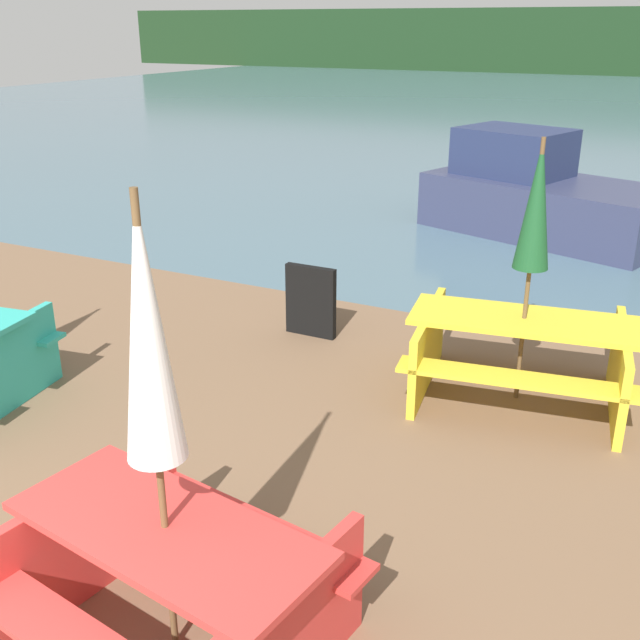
# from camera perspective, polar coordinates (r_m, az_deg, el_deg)

# --- Properties ---
(water) EXTENTS (60.00, 50.00, 0.00)m
(water) POSITION_cam_1_polar(r_m,az_deg,el_deg) (32.75, 22.77, 14.73)
(water) COLOR slate
(water) RESTS_ON ground_plane
(picnic_table_red) EXTENTS (1.84, 1.61, 0.76)m
(picnic_table_red) POSITION_cam_1_polar(r_m,az_deg,el_deg) (4.06, -11.41, -18.54)
(picnic_table_red) COLOR red
(picnic_table_red) RESTS_ON ground_plane
(picnic_table_yellow) EXTENTS (2.07, 1.65, 0.74)m
(picnic_table_yellow) POSITION_cam_1_polar(r_m,az_deg,el_deg) (6.61, 15.06, -2.17)
(picnic_table_yellow) COLOR yellow
(picnic_table_yellow) RESTS_ON ground_plane
(umbrella_white) EXTENTS (0.29, 0.29, 2.42)m
(umbrella_white) POSITION_cam_1_polar(r_m,az_deg,el_deg) (3.37, -13.04, -1.09)
(umbrella_white) COLOR brown
(umbrella_white) RESTS_ON ground_plane
(umbrella_darkgreen) EXTENTS (0.29, 0.29, 2.24)m
(umbrella_darkgreen) POSITION_cam_1_polar(r_m,az_deg,el_deg) (6.23, 16.16, 8.28)
(umbrella_darkgreen) COLOR brown
(umbrella_darkgreen) RESTS_ON ground_plane
(boat) EXTENTS (3.94, 2.76, 1.55)m
(boat) POSITION_cam_1_polar(r_m,az_deg,el_deg) (12.11, 16.37, 9.06)
(boat) COLOR #333856
(boat) RESTS_ON water
(signboard) EXTENTS (0.55, 0.08, 0.75)m
(signboard) POSITION_cam_1_polar(r_m,az_deg,el_deg) (7.72, -0.71, 1.44)
(signboard) COLOR black
(signboard) RESTS_ON ground_plane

